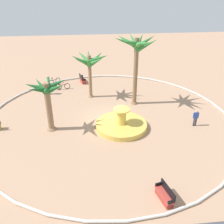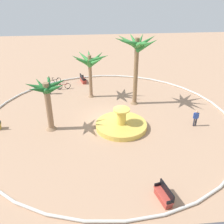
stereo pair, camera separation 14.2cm
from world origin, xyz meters
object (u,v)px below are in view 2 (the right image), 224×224
Objects in this scene: palm_tree_by_curb at (90,63)px; person_cyclist_helmet at (49,87)px; fountain at (121,125)px; palm_tree_mid_plaza at (47,95)px; person_pedestrian_stroll at (196,117)px; person_cyclist_photo at (49,81)px; bench_east at (164,196)px; bicycle_red_frame at (55,81)px; bicycle_by_lamppost at (63,86)px; bench_north at (83,80)px; palm_tree_near_fountain at (137,50)px.

palm_tree_by_curb is 3.12× the size of person_cyclist_helmet.
fountain is 0.98× the size of palm_tree_mid_plaza.
person_pedestrian_stroll is (-9.28, 7.28, -3.10)m from palm_tree_by_curb.
person_cyclist_photo is at bearing -83.08° from person_cyclist_helmet.
palm_tree_mid_plaza is 2.81× the size of bench_east.
palm_tree_by_curb is 7.13m from bicycle_red_frame.
bicycle_red_frame is 1.59m from person_cyclist_photo.
bicycle_by_lamppost is (-0.43, -9.06, -2.97)m from palm_tree_mid_plaza.
bench_north is at bearing -104.08° from palm_tree_mid_plaza.
person_cyclist_photo is (1.71, -0.37, 0.54)m from bicycle_by_lamppost.
fountain is 6.99m from palm_tree_mid_plaza.
bicycle_red_frame is (3.50, 0.26, 0.04)m from bench_north.
bicycle_by_lamppost is (7.86, -4.71, -5.39)m from palm_tree_near_fountain.
bench_north is (-2.78, -11.09, -3.01)m from palm_tree_mid_plaza.
person_cyclist_photo is (0.56, 1.39, 0.54)m from bicycle_red_frame.
bicycle_by_lamppost is 15.93m from person_pedestrian_stroll.
bicycle_by_lamppost is (3.29, -2.49, -3.60)m from palm_tree_by_curb.
fountain is at bearing 121.82° from bicycle_by_lamppost.
palm_tree_mid_plaza is at bearing 75.92° from bench_north.
bicycle_by_lamppost is at bearing -139.48° from person_cyclist_helmet.
bicycle_by_lamppost is at bearing -37.19° from palm_tree_by_curb.
bench_east is 21.47m from bicycle_red_frame.
fountain is 2.72× the size of bicycle_by_lamppost.
palm_tree_near_fountain is 4.32× the size of bench_north.
bicycle_red_frame is (8.49, -19.73, 0.04)m from bench_east.
bench_east is at bearing 99.92° from fountain.
person_pedestrian_stroll is at bearing 144.58° from person_cyclist_photo.
person_pedestrian_stroll is (-13.71, 11.54, 0.51)m from bicycle_red_frame.
person_cyclist_helmet is (1.50, 1.29, 0.52)m from bicycle_by_lamppost.
bicycle_by_lamppost is at bearing 123.04° from bicycle_red_frame.
fountain reaches higher than bench_east.
fountain is 8.67m from bench_east.
palm_tree_mid_plaza is at bearing -3.26° from fountain.
palm_tree_mid_plaza is at bearing -48.88° from bench_east.
bench_east is 0.99× the size of bicycle_by_lamppost.
palm_tree_near_fountain is 4.39× the size of person_cyclist_photo.
palm_tree_near_fountain reaches higher than person_cyclist_helmet.
bicycle_red_frame is 0.82× the size of person_pedestrian_stroll.
palm_tree_by_curb is 5.48m from bicycle_by_lamppost.
palm_tree_near_fountain is 1.43× the size of palm_tree_by_curb.
bicycle_red_frame is at bearing -35.71° from palm_tree_near_fountain.
person_pedestrian_stroll reaches higher than bicycle_red_frame.
person_cyclist_helmet reaches higher than bench_north.
bicycle_by_lamppost is (5.85, -9.42, 0.09)m from fountain.
bench_east is (-7.77, 8.90, -3.01)m from palm_tree_mid_plaza.
bicycle_red_frame is at bearing 4.32° from bench_north.
bicycle_by_lamppost is at bearing -37.89° from person_pedestrian_stroll.
person_pedestrian_stroll is at bearing 142.11° from bicycle_by_lamppost.
fountain is at bearing 66.84° from palm_tree_near_fountain.
bench_north is 1.29× the size of bicycle_red_frame.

